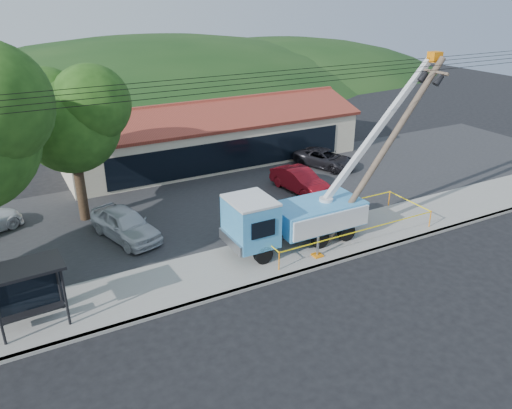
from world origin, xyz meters
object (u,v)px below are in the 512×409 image
object	(u,v)px
bus_shelter	(26,281)
car_silver	(127,239)
leaning_pole	(390,142)
car_dark	(324,168)
car_red	(299,192)
utility_truck	(293,215)

from	to	relation	value
bus_shelter	car_silver	world-z (taller)	bus_shelter
leaning_pole	car_dark	xyz separation A→B (m)	(3.27, 9.94, -5.08)
car_silver	car_dark	size ratio (longest dim) A/B	1.01
car_silver	car_red	size ratio (longest dim) A/B	1.05
car_silver	car_red	xyz separation A→B (m)	(11.83, 1.21, 0.00)
utility_truck	car_red	world-z (taller)	utility_truck
leaning_pole	car_dark	distance (m)	11.64
utility_truck	car_dark	size ratio (longest dim) A/B	2.58
car_silver	car_dark	world-z (taller)	car_silver
bus_shelter	car_silver	size ratio (longest dim) A/B	0.59
bus_shelter	car_red	size ratio (longest dim) A/B	0.62
leaning_pole	utility_truck	bearing A→B (deg)	171.93
bus_shelter	car_silver	bearing A→B (deg)	44.60
car_silver	car_red	distance (m)	11.89
leaning_pole	car_red	xyz separation A→B (m)	(-0.99, 6.77, -5.08)
utility_truck	car_silver	distance (m)	9.09
leaning_pole	car_dark	bearing A→B (deg)	71.78
car_silver	car_red	bearing A→B (deg)	-10.59
utility_truck	bus_shelter	bearing A→B (deg)	-176.07
leaning_pole	car_silver	size ratio (longest dim) A/B	1.90
bus_shelter	car_dark	bearing A→B (deg)	22.36
leaning_pole	car_red	world-z (taller)	leaning_pole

